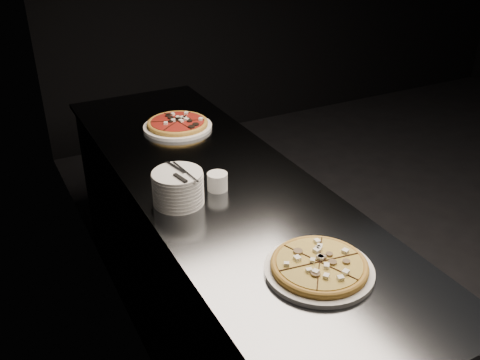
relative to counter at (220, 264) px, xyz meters
name	(u,v)px	position (x,y,z in m)	size (l,w,h in m)	color
wall_left	(122,83)	(-0.37, 0.00, 0.94)	(0.02, 5.00, 2.80)	black
counter	(220,264)	(0.00, 0.00, 0.00)	(0.74, 2.44, 0.92)	#56585C
pizza_mushroom	(319,267)	(0.01, -0.73, 0.48)	(0.36, 0.36, 0.04)	silver
pizza_tomato	(178,124)	(0.05, 0.59, 0.48)	(0.41, 0.41, 0.04)	silver
plate_stack	(178,188)	(-0.22, -0.11, 0.53)	(0.20, 0.20, 0.13)	silver
cutlery	(180,173)	(-0.22, -0.13, 0.60)	(0.07, 0.21, 0.01)	silver
ramekin	(217,181)	(-0.04, -0.09, 0.50)	(0.08, 0.08, 0.07)	silver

